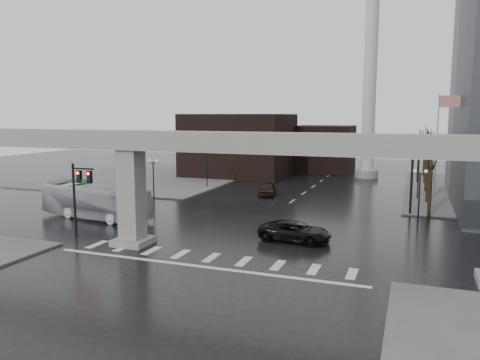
{
  "coord_description": "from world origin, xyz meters",
  "views": [
    {
      "loc": [
        12.84,
        -29.8,
        9.85
      ],
      "look_at": [
        -0.55,
        6.17,
        4.5
      ],
      "focal_mm": 35.0,
      "sensor_mm": 36.0,
      "label": 1
    }
  ],
  "objects_px": {
    "signal_mast_arm": "(373,155)",
    "pickup_truck": "(295,231)",
    "city_bus": "(95,201)",
    "far_car": "(267,189)"
  },
  "relations": [
    {
      "from": "signal_mast_arm",
      "to": "far_car",
      "type": "xyz_separation_m",
      "value": [
        -12.88,
        5.94,
        -5.03
      ]
    },
    {
      "from": "signal_mast_arm",
      "to": "far_car",
      "type": "height_order",
      "value": "signal_mast_arm"
    },
    {
      "from": "signal_mast_arm",
      "to": "pickup_truck",
      "type": "relative_size",
      "value": 2.13
    },
    {
      "from": "pickup_truck",
      "to": "far_car",
      "type": "relative_size",
      "value": 1.21
    },
    {
      "from": "city_bus",
      "to": "pickup_truck",
      "type": "bearing_deg",
      "value": -84.74
    },
    {
      "from": "pickup_truck",
      "to": "city_bus",
      "type": "distance_m",
      "value": 19.91
    },
    {
      "from": "city_bus",
      "to": "signal_mast_arm",
      "type": "bearing_deg",
      "value": -54.32
    },
    {
      "from": "pickup_truck",
      "to": "city_bus",
      "type": "relative_size",
      "value": 0.47
    },
    {
      "from": "pickup_truck",
      "to": "city_bus",
      "type": "height_order",
      "value": "city_bus"
    },
    {
      "from": "city_bus",
      "to": "far_car",
      "type": "xyz_separation_m",
      "value": [
        11.56,
        18.21,
        -0.89
      ]
    }
  ]
}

